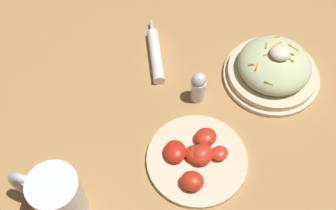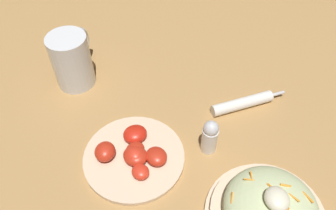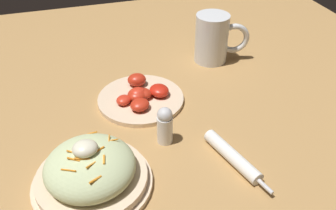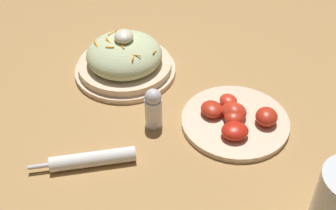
{
  "view_description": "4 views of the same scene",
  "coord_description": "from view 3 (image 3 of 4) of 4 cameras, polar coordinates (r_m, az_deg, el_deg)",
  "views": [
    {
      "loc": [
        0.08,
        -0.45,
        0.83
      ],
      "look_at": [
        0.02,
        0.02,
        0.08
      ],
      "focal_mm": 47.94,
      "sensor_mm": 36.0,
      "label": 1
    },
    {
      "loc": [
        0.46,
        -0.01,
        0.59
      ],
      "look_at": [
        0.02,
        0.02,
        0.09
      ],
      "focal_mm": 35.8,
      "sensor_mm": 36.0,
      "label": 2
    },
    {
      "loc": [
        0.24,
        0.66,
        0.52
      ],
      "look_at": [
        0.05,
        0.07,
        0.06
      ],
      "focal_mm": 39.53,
      "sensor_mm": 36.0,
      "label": 3
    },
    {
      "loc": [
        -0.56,
        0.03,
        0.6
      ],
      "look_at": [
        0.04,
        0.07,
        0.08
      ],
      "focal_mm": 48.86,
      "sensor_mm": 36.0,
      "label": 4
    }
  ],
  "objects": [
    {
      "name": "tomato_plate",
      "position": [
        0.89,
        -4.18,
        1.32
      ],
      "size": [
        0.21,
        0.21,
        0.04
      ],
      "color": "beige",
      "rests_on": "ground_plane"
    },
    {
      "name": "salad_plate",
      "position": [
        0.68,
        -11.81,
        -10.05
      ],
      "size": [
        0.22,
        0.22,
        0.1
      ],
      "color": "beige",
      "rests_on": "ground_plane"
    },
    {
      "name": "salt_shaker",
      "position": [
        0.75,
        -0.49,
        -3.1
      ],
      "size": [
        0.03,
        0.03,
        0.08
      ],
      "color": "white",
      "rests_on": "ground_plane"
    },
    {
      "name": "ground_plane",
      "position": [
        0.87,
        2.06,
        -0.32
      ],
      "size": [
        1.43,
        1.43,
        0.0
      ],
      "primitive_type": "plane",
      "color": "#B2844C"
    },
    {
      "name": "napkin_roll",
      "position": [
        0.74,
        9.94,
        -7.82
      ],
      "size": [
        0.06,
        0.18,
        0.03
      ],
      "color": "white",
      "rests_on": "ground_plane"
    },
    {
      "name": "beer_mug",
      "position": [
        1.05,
        6.94,
        9.75
      ],
      "size": [
        0.15,
        0.09,
        0.13
      ],
      "color": "white",
      "rests_on": "ground_plane"
    }
  ]
}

